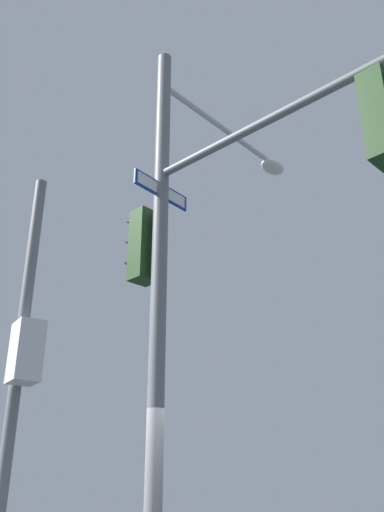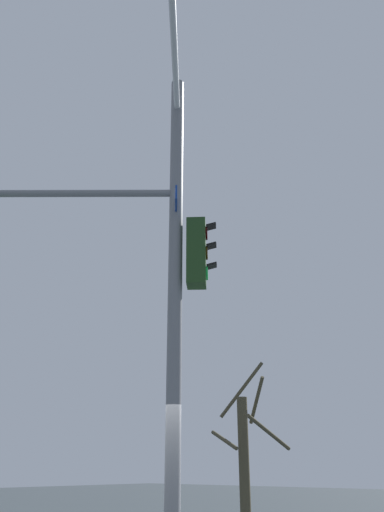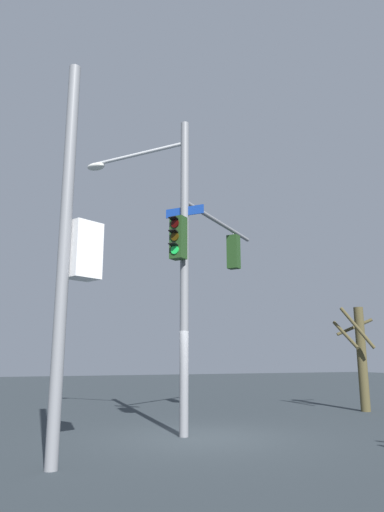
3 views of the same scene
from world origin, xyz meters
name	(u,v)px [view 2 (image 2 of 3)]	position (x,y,z in m)	size (l,w,h in m)	color
main_signal_pole_assembly	(132,245)	(0.87, -0.06, 4.86)	(3.56, 5.91, 8.16)	slate
bare_tree_across_street	(245,453)	(-7.27, -3.79, 2.07)	(2.00, 2.02, 4.78)	#433E2C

